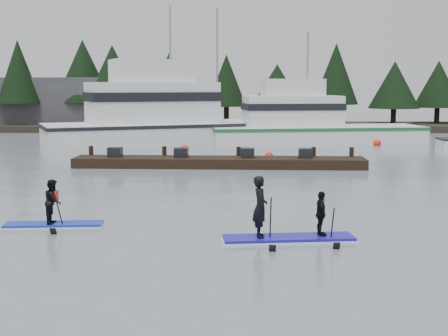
{
  "coord_description": "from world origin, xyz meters",
  "views": [
    {
      "loc": [
        0.14,
        -17.76,
        4.26
      ],
      "look_at": [
        0.0,
        6.0,
        1.1
      ],
      "focal_mm": 50.0,
      "sensor_mm": 36.0,
      "label": 1
    }
  ],
  "objects_px": {
    "fishing_boat_medium": "(311,134)",
    "paddleboard_solo": "(53,209)",
    "fishing_boat_large": "(176,131)",
    "floating_dock": "(219,162)",
    "paddleboard_duo": "(286,220)"
  },
  "relations": [
    {
      "from": "fishing_boat_medium",
      "to": "paddleboard_solo",
      "type": "bearing_deg",
      "value": -119.9
    },
    {
      "from": "fishing_boat_large",
      "to": "floating_dock",
      "type": "bearing_deg",
      "value": -98.62
    },
    {
      "from": "floating_dock",
      "to": "fishing_boat_large",
      "type": "bearing_deg",
      "value": 106.07
    },
    {
      "from": "fishing_boat_medium",
      "to": "floating_dock",
      "type": "height_order",
      "value": "fishing_boat_medium"
    },
    {
      "from": "fishing_boat_medium",
      "to": "paddleboard_duo",
      "type": "bearing_deg",
      "value": -106.45
    },
    {
      "from": "fishing_boat_medium",
      "to": "paddleboard_solo",
      "type": "height_order",
      "value": "fishing_boat_medium"
    },
    {
      "from": "floating_dock",
      "to": "paddleboard_duo",
      "type": "distance_m",
      "value": 15.76
    },
    {
      "from": "fishing_boat_large",
      "to": "paddleboard_solo",
      "type": "xyz_separation_m",
      "value": [
        -1.4,
        -28.18,
        -0.34
      ]
    },
    {
      "from": "fishing_boat_large",
      "to": "floating_dock",
      "type": "xyz_separation_m",
      "value": [
        3.42,
        -14.28,
        -0.63
      ]
    },
    {
      "from": "floating_dock",
      "to": "fishing_boat_medium",
      "type": "bearing_deg",
      "value": 67.47
    },
    {
      "from": "fishing_boat_medium",
      "to": "paddleboard_duo",
      "type": "relative_size",
      "value": 4.4
    },
    {
      "from": "fishing_boat_large",
      "to": "paddleboard_solo",
      "type": "bearing_deg",
      "value": -114.95
    },
    {
      "from": "fishing_boat_medium",
      "to": "floating_dock",
      "type": "distance_m",
      "value": 15.71
    },
    {
      "from": "fishing_boat_medium",
      "to": "fishing_boat_large",
      "type": "bearing_deg",
      "value": 171.98
    },
    {
      "from": "fishing_boat_large",
      "to": "fishing_boat_medium",
      "type": "distance_m",
      "value": 10.09
    }
  ]
}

